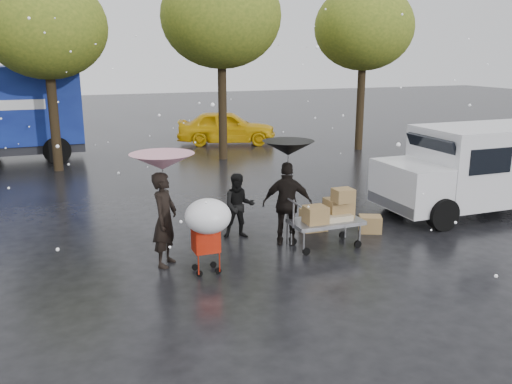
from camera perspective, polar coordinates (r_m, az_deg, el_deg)
name	(u,v)px	position (r m, az deg, el deg)	size (l,w,h in m)	color
ground	(253,255)	(11.09, -0.34, -6.63)	(90.00, 90.00, 0.00)	black
person_pink	(165,219)	(10.44, -9.58, -2.87)	(0.67, 0.44, 1.83)	black
person_middle	(239,206)	(11.88, -1.82, -1.48)	(0.71, 0.55, 1.45)	black
person_black	(287,204)	(11.42, 3.33, -1.26)	(1.05, 0.44, 1.79)	black
umbrella_pink	(162,162)	(10.16, -9.85, 3.17)	(1.21, 1.21, 2.19)	#4C4C4C
umbrella_black	(288,148)	(11.16, 3.42, 4.62)	(1.07, 1.07, 2.24)	#4C4C4C
vendor_cart	(330,213)	(11.45, 7.77, -2.24)	(1.52, 0.80, 1.27)	slate
shopping_cart	(208,220)	(9.80, -5.11, -2.98)	(0.84, 0.84, 1.46)	#A31B09
white_van	(479,167)	(14.88, 22.38, 2.42)	(4.91, 2.18, 2.20)	silver
box_ground_near	(313,220)	(12.58, 6.07, -2.91)	(0.55, 0.44, 0.50)	olive
box_ground_far	(370,224)	(12.66, 11.93, -3.32)	(0.49, 0.38, 0.38)	olive
yellow_taxi	(226,127)	(24.39, -3.13, 6.83)	(1.75, 4.35, 1.48)	#EBB50C
tree_row	(139,21)	(19.96, -12.23, 17.16)	(21.60, 4.40, 7.12)	black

